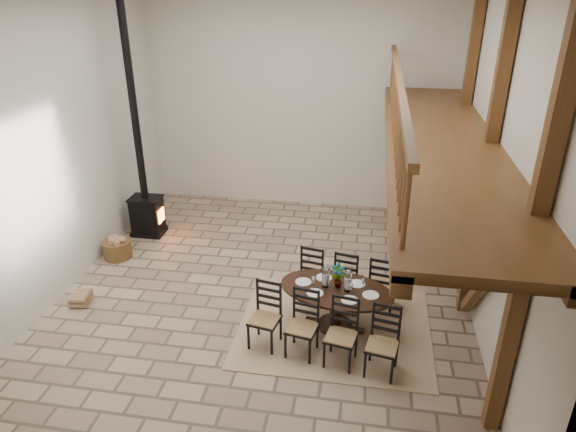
% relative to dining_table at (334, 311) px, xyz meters
% --- Properties ---
extents(ground, '(8.00, 8.00, 0.00)m').
position_rel_dining_table_xyz_m(ground, '(-1.28, 0.96, -0.38)').
color(ground, tan).
rests_on(ground, ground).
extents(room_shell, '(7.02, 8.02, 5.01)m').
position_rel_dining_table_xyz_m(room_shell, '(-0.09, 0.96, 2.64)').
color(room_shell, beige).
rests_on(room_shell, ground).
extents(rug, '(3.00, 2.50, 0.02)m').
position_rel_dining_table_xyz_m(rug, '(0.02, 0.08, -0.37)').
color(rug, tan).
rests_on(rug, ground).
extents(dining_table, '(2.22, 2.28, 1.14)m').
position_rel_dining_table_xyz_m(dining_table, '(0.00, 0.00, 0.00)').
color(dining_table, black).
rests_on(dining_table, ground).
extents(wood_stove, '(0.67, 0.52, 5.00)m').
position_rel_dining_table_xyz_m(wood_stove, '(-4.24, 2.73, 0.75)').
color(wood_stove, black).
rests_on(wood_stove, ground).
extents(log_basket, '(0.55, 0.55, 0.45)m').
position_rel_dining_table_xyz_m(log_basket, '(-4.43, 1.64, -0.18)').
color(log_basket, brown).
rests_on(log_basket, ground).
extents(log_stack, '(0.34, 0.43, 0.20)m').
position_rel_dining_table_xyz_m(log_stack, '(-4.32, 0.04, -0.28)').
color(log_stack, tan).
rests_on(log_stack, ground).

